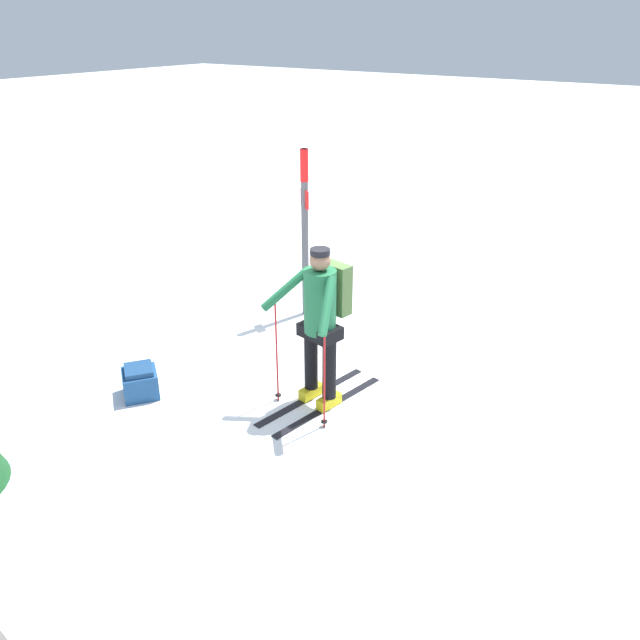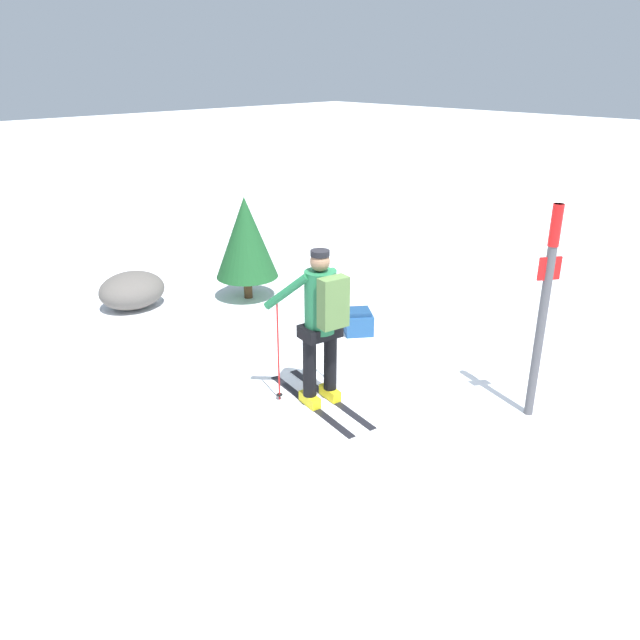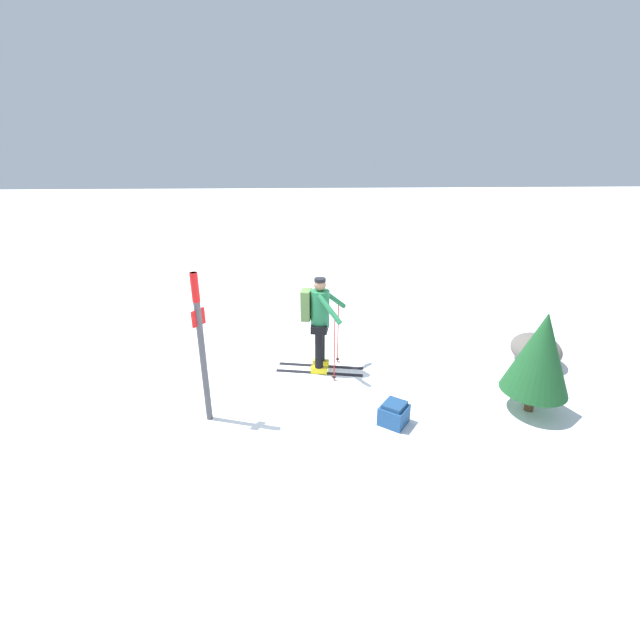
{
  "view_description": "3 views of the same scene",
  "coord_description": "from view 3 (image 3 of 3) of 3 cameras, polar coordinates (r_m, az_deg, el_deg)",
  "views": [
    {
      "loc": [
        3.86,
        -5.06,
        3.85
      ],
      "look_at": [
        0.57,
        -0.24,
        1.01
      ],
      "focal_mm": 35.0,
      "sensor_mm": 36.0,
      "label": 1
    },
    {
      "loc": [
        4.9,
        4.22,
        3.6
      ],
      "look_at": [
        0.57,
        -0.24,
        1.01
      ],
      "focal_mm": 35.0,
      "sensor_mm": 36.0,
      "label": 2
    },
    {
      "loc": [
        -6.55,
        0.14,
        3.88
      ],
      "look_at": [
        0.57,
        -0.24,
        1.01
      ],
      "focal_mm": 24.0,
      "sensor_mm": 36.0,
      "label": 3
    }
  ],
  "objects": [
    {
      "name": "rock_boulder",
      "position": [
        9.23,
        26.83,
        -3.53
      ],
      "size": [
        1.03,
        0.88,
        0.57
      ],
      "primitive_type": "ellipsoid",
      "color": "#5B5651",
      "rests_on": "ground_plane"
    },
    {
      "name": "ground_plane",
      "position": [
        7.61,
        -1.62,
        -8.73
      ],
      "size": [
        80.0,
        80.0,
        0.0
      ],
      "primitive_type": "plane",
      "color": "white"
    },
    {
      "name": "pine_tree",
      "position": [
        7.27,
        27.33,
        -3.93
      ],
      "size": [
        1.0,
        1.0,
        1.66
      ],
      "color": "#4C331E",
      "rests_on": "ground_plane"
    },
    {
      "name": "dropped_backpack",
      "position": [
        6.68,
        9.82,
        -12.2
      ],
      "size": [
        0.53,
        0.53,
        0.36
      ],
      "color": "navy",
      "rests_on": "ground_plane"
    },
    {
      "name": "skier",
      "position": [
        7.68,
        -0.17,
        0.2
      ],
      "size": [
        0.94,
        1.65,
        1.79
      ],
      "color": "black",
      "rests_on": "ground_plane"
    },
    {
      "name": "trail_marker",
      "position": [
        6.34,
        -15.63,
        -2.31
      ],
      "size": [
        0.21,
        0.15,
        2.33
      ],
      "color": "#4C4C51",
      "rests_on": "ground_plane"
    }
  ]
}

